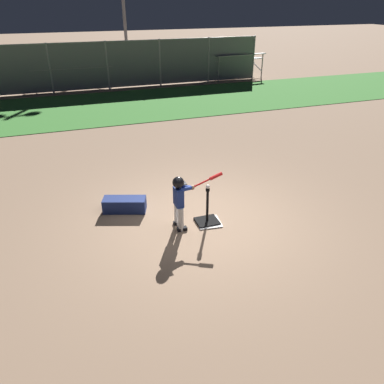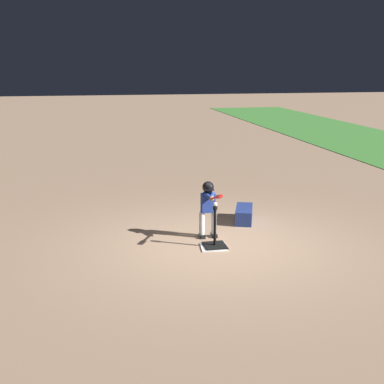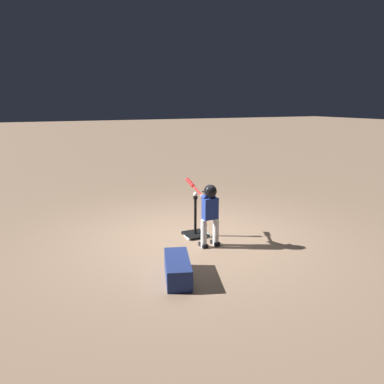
% 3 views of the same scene
% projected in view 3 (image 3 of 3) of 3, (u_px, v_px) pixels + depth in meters
% --- Properties ---
extents(ground_plane, '(90.00, 90.00, 0.00)m').
position_uv_depth(ground_plane, '(193.00, 238.00, 6.56)').
color(ground_plane, '#93755B').
extents(home_plate, '(0.48, 0.48, 0.02)m').
position_uv_depth(home_plate, '(196.00, 234.00, 6.70)').
color(home_plate, white).
rests_on(home_plate, ground_plane).
extents(batting_tee, '(0.42, 0.38, 0.72)m').
position_uv_depth(batting_tee, '(195.00, 230.00, 6.65)').
color(batting_tee, black).
rests_on(batting_tee, ground_plane).
extents(batter_child, '(0.95, 0.33, 1.04)m').
position_uv_depth(batter_child, '(209.00, 207.00, 6.06)').
color(batter_child, silver).
rests_on(batter_child, ground_plane).
extents(baseball, '(0.07, 0.07, 0.07)m').
position_uv_depth(baseball, '(195.00, 194.00, 6.49)').
color(baseball, white).
rests_on(baseball, batting_tee).
extents(equipment_bag, '(0.90, 0.58, 0.28)m').
position_uv_depth(equipment_bag, '(178.00, 269.00, 5.02)').
color(equipment_bag, navy).
rests_on(equipment_bag, ground_plane).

